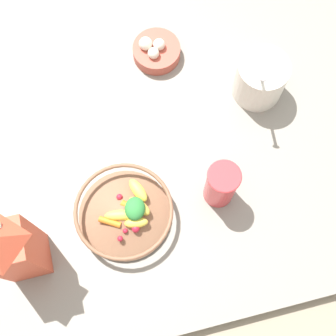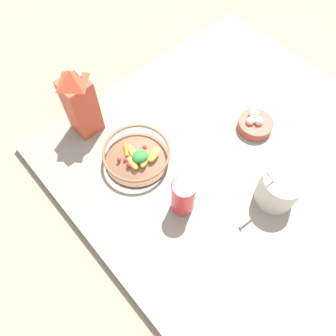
% 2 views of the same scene
% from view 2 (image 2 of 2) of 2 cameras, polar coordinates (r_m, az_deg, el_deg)
% --- Properties ---
extents(ground_plane, '(6.00, 6.00, 0.00)m').
position_cam_2_polar(ground_plane, '(1.24, 11.93, 1.08)').
color(ground_plane, gray).
extents(countertop, '(1.18, 1.18, 0.04)m').
position_cam_2_polar(countertop, '(1.23, 12.07, 1.51)').
color(countertop, gray).
rests_on(countertop, ground_plane).
extents(fruit_bowl, '(0.24, 0.24, 0.08)m').
position_cam_2_polar(fruit_bowl, '(1.15, -5.41, 2.23)').
color(fruit_bowl, brown).
rests_on(fruit_bowl, countertop).
extents(milk_carton, '(0.09, 0.09, 0.28)m').
position_cam_2_polar(milk_carton, '(1.19, -15.14, 11.10)').
color(milk_carton, '#CC4C33').
rests_on(milk_carton, countertop).
extents(yogurt_tub, '(0.13, 0.15, 0.21)m').
position_cam_2_polar(yogurt_tub, '(1.11, 18.81, -3.29)').
color(yogurt_tub, silver).
rests_on(yogurt_tub, countertop).
extents(drinking_cup, '(0.08, 0.08, 0.15)m').
position_cam_2_polar(drinking_cup, '(1.03, 2.66, -4.92)').
color(drinking_cup, '#DB383D').
rests_on(drinking_cup, countertop).
extents(garlic_bowl, '(0.13, 0.13, 0.07)m').
position_cam_2_polar(garlic_bowl, '(1.29, 14.91, 7.44)').
color(garlic_bowl, '#B24C3D').
rests_on(garlic_bowl, countertop).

